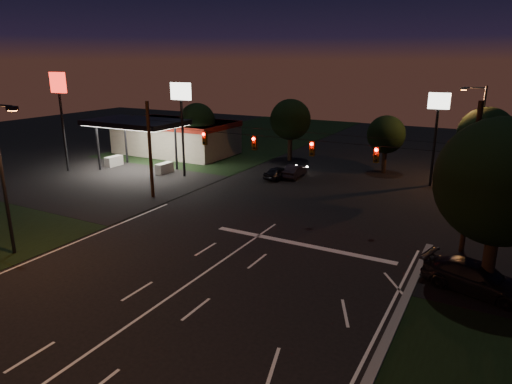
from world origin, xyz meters
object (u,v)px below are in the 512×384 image
Objects in this scene: utility_pole_right at (461,252)px; car_cross at (476,278)px; tree_right_near at (502,183)px; car_oncoming_b at (294,171)px; car_oncoming_a at (279,173)px.

utility_pole_right is 1.72× the size of car_cross.
tree_right_near is (1.53, -4.83, 5.68)m from utility_pole_right.
utility_pole_right is at bearing 140.97° from car_oncoming_b.
utility_pole_right is at bearing 26.91° from car_cross.
tree_right_near reaches higher than car_oncoming_b.
tree_right_near is at bearing 153.59° from car_oncoming_a.
tree_right_near is at bearing -55.39° from car_cross.
car_cross is at bearing -77.97° from utility_pole_right.
tree_right_near is at bearing 133.96° from car_oncoming_b.
car_oncoming_a is 1.69m from car_oncoming_b.
tree_right_near is 24.88m from car_oncoming_a.
car_oncoming_b is 24.28m from car_cross.
car_cross is at bearing 132.93° from car_oncoming_b.
car_oncoming_b is 0.72× the size of car_cross.
car_oncoming_b is at bearing 136.65° from tree_right_near.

